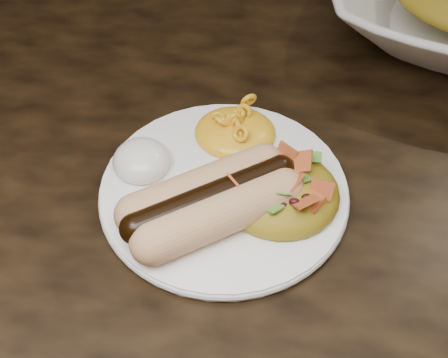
# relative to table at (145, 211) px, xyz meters

# --- Properties ---
(table) EXTENTS (1.60, 0.90, 0.75)m
(table) POSITION_rel_table_xyz_m (0.00, 0.00, 0.00)
(table) COLOR black
(table) RESTS_ON floor
(plate) EXTENTS (0.26, 0.26, 0.01)m
(plate) POSITION_rel_table_xyz_m (0.09, -0.05, 0.10)
(plate) COLOR white
(plate) RESTS_ON table
(hotdog) EXTENTS (0.12, 0.13, 0.03)m
(hotdog) POSITION_rel_table_xyz_m (0.08, -0.08, 0.12)
(hotdog) COLOR tan
(hotdog) RESTS_ON plate
(mac_and_cheese) EXTENTS (0.09, 0.09, 0.03)m
(mac_and_cheese) POSITION_rel_table_xyz_m (0.09, 0.02, 0.12)
(mac_and_cheese) COLOR yellow
(mac_and_cheese) RESTS_ON plate
(sour_cream) EXTENTS (0.06, 0.06, 0.03)m
(sour_cream) POSITION_rel_table_xyz_m (0.01, -0.03, 0.12)
(sour_cream) COLOR white
(sour_cream) RESTS_ON plate
(taco_salad) EXTENTS (0.10, 0.10, 0.04)m
(taco_salad) POSITION_rel_table_xyz_m (0.14, -0.05, 0.12)
(taco_salad) COLOR orange
(taco_salad) RESTS_ON plate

